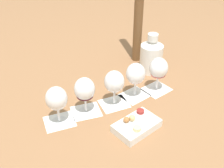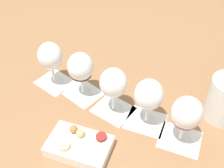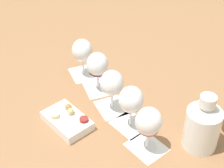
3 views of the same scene
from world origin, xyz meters
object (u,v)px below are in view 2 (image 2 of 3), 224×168
Objects in this scene: wine_glass_1 at (149,97)px; wine_glass_4 at (50,58)px; snack_dish at (79,145)px; wine_glass_2 at (113,85)px; wine_glass_3 at (81,68)px; wine_glass_0 at (186,115)px.

wine_glass_4 is (0.31, 0.17, 0.00)m from wine_glass_1.
snack_dish is (-0.30, 0.05, -0.09)m from wine_glass_4.
wine_glass_2 is 0.80× the size of snack_dish.
wine_glass_4 is 0.32m from snack_dish.
wine_glass_1 is 0.80× the size of snack_dish.
wine_glass_3 and wine_glass_4 have the same top height.
wine_glass_2 is 1.00× the size of wine_glass_3.
wine_glass_4 reaches higher than snack_dish.
wine_glass_2 is at bearing 28.43° from wine_glass_0.
wine_glass_0 and wine_glass_4 have the same top height.
wine_glass_3 is at bearing -28.28° from snack_dish.
wine_glass_0 is 1.00× the size of wine_glass_3.
wine_glass_4 is (0.10, 0.06, -0.00)m from wine_glass_3.
wine_glass_0 is 0.35m from wine_glass_3.
snack_dish is at bearing 151.72° from wine_glass_3.
wine_glass_0 is 0.80× the size of snack_dish.
wine_glass_0 is at bearing -113.79° from snack_dish.
wine_glass_1 reaches higher than snack_dish.
wine_glass_0 and wine_glass_2 have the same top height.
wine_glass_1 and wine_glass_2 have the same top height.
wine_glass_0 is 0.30m from snack_dish.
wine_glass_0 reaches higher than snack_dish.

